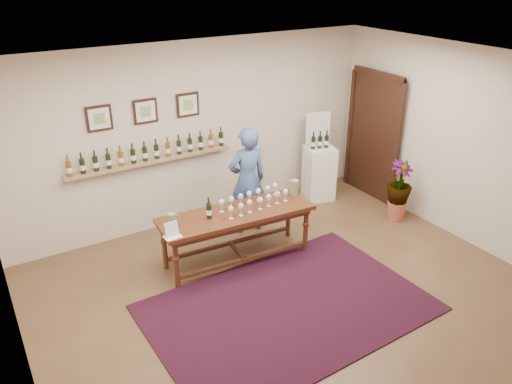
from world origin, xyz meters
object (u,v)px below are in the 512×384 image
display_pedestal (319,173)px  person (247,181)px  potted_plant (399,191)px  tasting_table (237,219)px

display_pedestal → person: person is taller
display_pedestal → potted_plant: 1.42m
tasting_table → display_pedestal: 2.41m
person → tasting_table: bearing=54.9°
potted_plant → person: size_ratio=0.53×
tasting_table → person: 0.89m
display_pedestal → person: 1.70m
potted_plant → person: 2.42m
display_pedestal → person: size_ratio=0.56×
potted_plant → person: (-2.19, 0.98, 0.32)m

